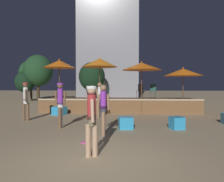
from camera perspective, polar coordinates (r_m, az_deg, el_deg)
name	(u,v)px	position (r m, az deg, el deg)	size (l,w,h in m)	color
ground_plane	(95,161)	(5.16, -4.54, -17.76)	(120.00, 120.00, 0.00)	tan
wooden_deck	(120,105)	(14.50, 2.09, -3.60)	(9.89, 2.95, 0.87)	brown
patio_umbrella_0	(142,66)	(13.08, 7.75, 6.38)	(2.34, 2.34, 3.10)	brown
patio_umbrella_1	(183,72)	(13.75, 18.07, 4.68)	(2.28, 2.28, 2.77)	brown
patio_umbrella_2	(59,64)	(13.97, -13.61, 6.84)	(2.01, 2.01, 3.32)	brown
patio_umbrella_3	(100,63)	(13.22, -3.23, 7.38)	(2.13, 2.13, 3.38)	brown
cube_seat_1	(59,111)	(12.84, -13.58, -5.02)	(0.82, 0.82, 0.48)	#2D9EDB
cube_seat_2	(177,123)	(8.88, 16.56, -8.02)	(0.58, 0.58, 0.47)	#2D9EDB
cube_seat_3	(126,123)	(8.63, 3.57, -8.29)	(0.61, 0.61, 0.46)	#2D9EDB
person_0	(92,117)	(5.24, -5.37, -6.75)	(0.29, 0.50, 1.70)	tan
person_1	(26,99)	(11.24, -21.62, -1.86)	(0.30, 0.54, 1.83)	brown
person_2	(60,102)	(8.87, -13.34, -2.86)	(0.48, 0.30, 1.80)	brown
person_3	(103,108)	(7.44, -2.28, -4.41)	(0.46, 0.30, 1.72)	#3F3F47
person_4	(100,98)	(11.40, -3.24, -1.86)	(0.49, 0.43, 1.84)	#3F3F47
bistro_chair_0	(107,89)	(14.18, -1.38, 0.41)	(0.41, 0.40, 0.90)	#1E4C47
bistro_chair_1	(153,90)	(14.29, 10.68, 0.39)	(0.40, 0.41, 0.90)	#1E4C47
bistro_chair_2	(140,89)	(14.74, 7.36, 0.44)	(0.43, 0.44, 0.90)	#47474C
frisbee_disc	(85,142)	(6.65, -7.07, -13.17)	(0.24, 0.24, 0.03)	#E54C99
background_tree_0	(38,71)	(24.05, -18.73, 5.06)	(2.98, 2.98, 4.84)	#3D2B1C
background_tree_1	(92,77)	(24.01, -5.27, 3.76)	(2.85, 2.85, 4.19)	#3D2B1C
background_tree_2	(31,73)	(26.97, -20.44, 4.35)	(2.69, 2.69, 4.54)	#3D2B1C
background_tree_3	(25,82)	(24.06, -21.80, 2.23)	(1.99, 1.99, 3.13)	#3D2B1C
distant_building	(108,37)	(29.60, -0.93, 13.81)	(7.63, 4.96, 15.92)	gray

